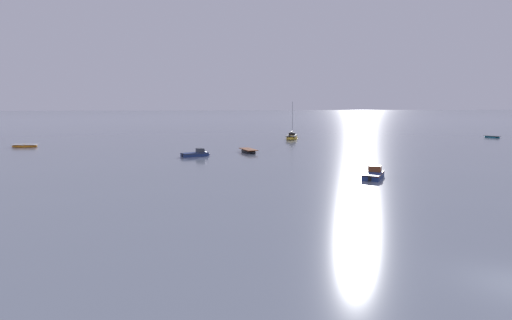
{
  "coord_description": "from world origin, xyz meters",
  "views": [
    {
      "loc": [
        -12.7,
        -15.41,
        7.4
      ],
      "look_at": [
        -6.66,
        34.89,
        0.67
      ],
      "focal_mm": 30.5,
      "sensor_mm": 36.0,
      "label": 1
    }
  ],
  "objects_px": {
    "sailboat_moored_0": "(292,137)",
    "rowboat_moored_3": "(492,137)",
    "rowboat_moored_1": "(248,151)",
    "rowboat_moored_2": "(25,146)",
    "motorboat_moored_4": "(374,175)",
    "motorboat_moored_1": "(199,154)"
  },
  "relations": [
    {
      "from": "rowboat_moored_1",
      "to": "rowboat_moored_3",
      "type": "relative_size",
      "value": 1.37
    },
    {
      "from": "sailboat_moored_0",
      "to": "rowboat_moored_3",
      "type": "bearing_deg",
      "value": -75.44
    },
    {
      "from": "rowboat_moored_2",
      "to": "motorboat_moored_4",
      "type": "height_order",
      "value": "motorboat_moored_4"
    },
    {
      "from": "rowboat_moored_2",
      "to": "motorboat_moored_4",
      "type": "distance_m",
      "value": 58.3
    },
    {
      "from": "motorboat_moored_1",
      "to": "rowboat_moored_3",
      "type": "bearing_deg",
      "value": -2.81
    },
    {
      "from": "rowboat_moored_3",
      "to": "rowboat_moored_2",
      "type": "bearing_deg",
      "value": -108.57
    },
    {
      "from": "sailboat_moored_0",
      "to": "motorboat_moored_4",
      "type": "height_order",
      "value": "sailboat_moored_0"
    },
    {
      "from": "rowboat_moored_1",
      "to": "rowboat_moored_3",
      "type": "xyz_separation_m",
      "value": [
        53.94,
        21.08,
        -0.05
      ]
    },
    {
      "from": "sailboat_moored_0",
      "to": "rowboat_moored_1",
      "type": "bearing_deg",
      "value": 171.2
    },
    {
      "from": "sailboat_moored_0",
      "to": "rowboat_moored_1",
      "type": "distance_m",
      "value": 25.71
    },
    {
      "from": "motorboat_moored_4",
      "to": "rowboat_moored_2",
      "type": "bearing_deg",
      "value": 83.86
    },
    {
      "from": "sailboat_moored_0",
      "to": "rowboat_moored_3",
      "type": "xyz_separation_m",
      "value": [
        42.64,
        -2.01,
        -0.2
      ]
    },
    {
      "from": "sailboat_moored_0",
      "to": "motorboat_moored_4",
      "type": "xyz_separation_m",
      "value": [
        -1.06,
        -46.13,
        -0.08
      ]
    },
    {
      "from": "motorboat_moored_1",
      "to": "sailboat_moored_0",
      "type": "height_order",
      "value": "sailboat_moored_0"
    },
    {
      "from": "rowboat_moored_2",
      "to": "rowboat_moored_3",
      "type": "height_order",
      "value": "rowboat_moored_2"
    },
    {
      "from": "rowboat_moored_2",
      "to": "motorboat_moored_4",
      "type": "xyz_separation_m",
      "value": [
        46.49,
        -35.18,
        0.08
      ]
    },
    {
      "from": "rowboat_moored_2",
      "to": "motorboat_moored_4",
      "type": "relative_size",
      "value": 0.93
    },
    {
      "from": "rowboat_moored_3",
      "to": "motorboat_moored_4",
      "type": "xyz_separation_m",
      "value": [
        -43.71,
        -44.11,
        0.11
      ]
    },
    {
      "from": "rowboat_moored_1",
      "to": "motorboat_moored_4",
      "type": "distance_m",
      "value": 25.2
    },
    {
      "from": "rowboat_moored_2",
      "to": "motorboat_moored_4",
      "type": "bearing_deg",
      "value": -32.02
    },
    {
      "from": "sailboat_moored_0",
      "to": "rowboat_moored_2",
      "type": "height_order",
      "value": "sailboat_moored_0"
    },
    {
      "from": "rowboat_moored_1",
      "to": "rowboat_moored_2",
      "type": "relative_size",
      "value": 1.13
    }
  ]
}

